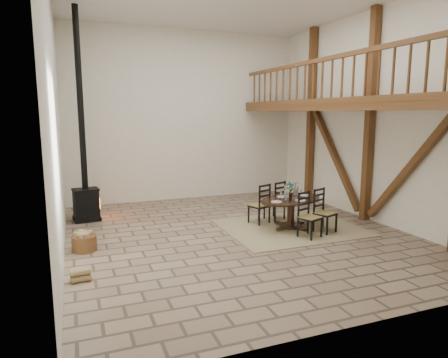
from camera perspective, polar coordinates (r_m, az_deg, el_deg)
name	(u,v)px	position (r m, az deg, el deg)	size (l,w,h in m)	color
ground	(238,234)	(8.73, 2.01, -7.87)	(8.00, 8.00, 0.00)	gray
room_shell	(290,93)	(8.88, 9.37, 12.02)	(7.02, 8.02, 5.01)	white
rug	(290,227)	(9.30, 9.46, -6.85)	(3.00, 2.50, 0.02)	tan
dining_table	(291,211)	(9.20, 9.52, -4.50)	(1.91, 2.06, 1.07)	black
wood_stove	(85,174)	(10.12, -19.30, 0.63)	(0.67, 0.54, 5.00)	black
log_basket	(84,242)	(8.12, -19.34, -8.54)	(0.46, 0.46, 0.38)	brown
log_stack	(81,275)	(6.78, -19.81, -12.73)	(0.32, 0.23, 0.21)	tan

